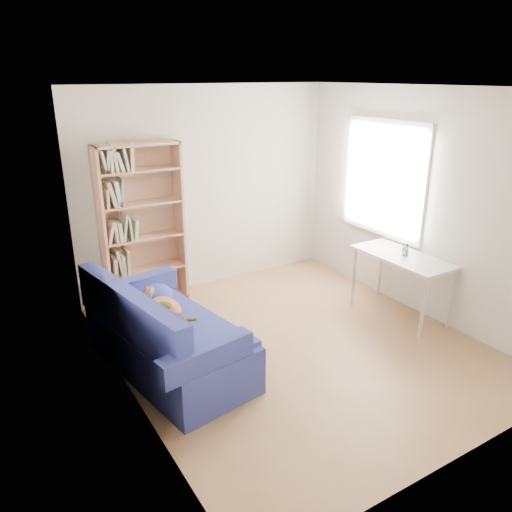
{
  "coord_description": "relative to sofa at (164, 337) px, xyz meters",
  "views": [
    {
      "loc": [
        -2.77,
        -3.77,
        2.71
      ],
      "look_at": [
        -0.13,
        0.57,
        0.85
      ],
      "focal_mm": 35.0,
      "sensor_mm": 36.0,
      "label": 1
    }
  ],
  "objects": [
    {
      "name": "desk",
      "position": [
        2.8,
        -0.34,
        0.34
      ],
      "size": [
        0.55,
        1.19,
        0.75
      ],
      "color": "white",
      "rests_on": "ground"
    },
    {
      "name": "ground",
      "position": [
        1.34,
        -0.28,
        -0.34
      ],
      "size": [
        4.0,
        4.0,
        0.0
      ],
      "primitive_type": "plane",
      "color": "olive",
      "rests_on": "ground"
    },
    {
      "name": "room_shell",
      "position": [
        1.44,
        -0.25,
        1.3
      ],
      "size": [
        3.54,
        4.04,
        2.62
      ],
      "color": "silver",
      "rests_on": "ground"
    },
    {
      "name": "pen_cup",
      "position": [
        2.82,
        -0.34,
        0.47
      ],
      "size": [
        0.08,
        0.08,
        0.15
      ],
      "color": "white",
      "rests_on": "desk"
    },
    {
      "name": "sofa",
      "position": [
        0.0,
        0.0,
        0.0
      ],
      "size": [
        1.16,
        1.97,
        0.91
      ],
      "rotation": [
        0.0,
        0.0,
        0.16
      ],
      "color": "navy",
      "rests_on": "ground"
    },
    {
      "name": "bookshelf",
      "position": [
        0.38,
        1.55,
        0.57
      ],
      "size": [
        0.99,
        0.31,
        1.98
      ],
      "color": "tan",
      "rests_on": "ground"
    }
  ]
}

